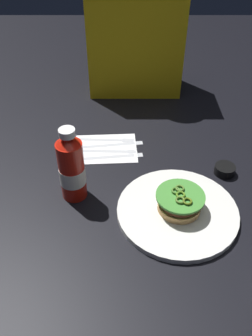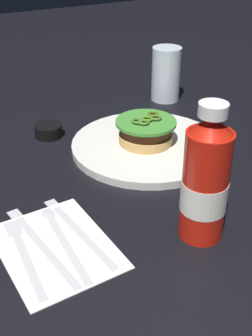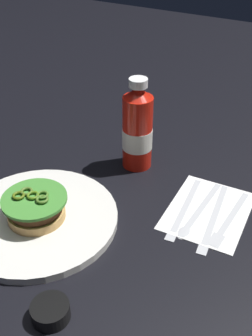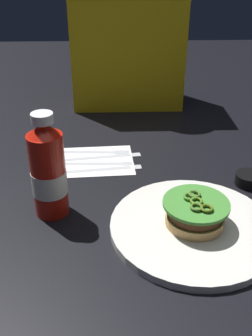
{
  "view_description": "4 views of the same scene",
  "coord_description": "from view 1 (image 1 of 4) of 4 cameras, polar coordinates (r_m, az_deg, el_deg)",
  "views": [
    {
      "loc": [
        -0.07,
        -0.66,
        0.65
      ],
      "look_at": [
        -0.07,
        -0.0,
        0.08
      ],
      "focal_mm": 37.19,
      "sensor_mm": 36.0,
      "label": 1
    },
    {
      "loc": [
        -0.59,
        0.33,
        0.41
      ],
      "look_at": [
        -0.11,
        0.06,
        0.08
      ],
      "focal_mm": 46.25,
      "sensor_mm": 36.0,
      "label": 2
    },
    {
      "loc": [
        0.46,
        0.35,
        0.52
      ],
      "look_at": [
        -0.08,
        0.04,
        0.08
      ],
      "focal_mm": 43.44,
      "sensor_mm": 36.0,
      "label": 3
    },
    {
      "loc": [
        -0.09,
        -0.63,
        0.46
      ],
      "look_at": [
        -0.06,
        0.03,
        0.08
      ],
      "focal_mm": 41.75,
      "sensor_mm": 36.0,
      "label": 4
    }
  ],
  "objects": [
    {
      "name": "ketchup_bottle",
      "position": [
        0.87,
        -9.1,
        -0.09
      ],
      "size": [
        0.07,
        0.07,
        0.21
      ],
      "color": "red",
      "rests_on": "ground_plane"
    },
    {
      "name": "fork_utensil",
      "position": [
        1.1,
        -2.63,
        4.73
      ],
      "size": [
        0.18,
        0.02,
        0.0
      ],
      "color": "silver",
      "rests_on": "napkin"
    },
    {
      "name": "burger_sandwich",
      "position": [
        0.86,
        8.6,
        -5.46
      ],
      "size": [
        0.12,
        0.12,
        0.05
      ],
      "color": "tan",
      "rests_on": "dinner_plate"
    },
    {
      "name": "condiment_cup",
      "position": [
        1.01,
        15.67,
        -0.22
      ],
      "size": [
        0.06,
        0.06,
        0.03
      ],
      "primitive_type": "cylinder",
      "color": "black",
      "rests_on": "ground_plane"
    },
    {
      "name": "diner_person",
      "position": [
        1.32,
        1.31,
        22.07
      ],
      "size": [
        0.33,
        0.18,
        0.54
      ],
      "color": "gold",
      "rests_on": "ground_plane"
    },
    {
      "name": "napkin",
      "position": [
        1.07,
        -3.55,
        3.23
      ],
      "size": [
        0.2,
        0.16,
        0.0
      ],
      "primitive_type": "cube",
      "rotation": [
        0.0,
        0.0,
        0.05
      ],
      "color": "white",
      "rests_on": "ground_plane"
    },
    {
      "name": "butter_knife",
      "position": [
        1.08,
        -2.18,
        3.95
      ],
      "size": [
        0.21,
        0.04,
        0.0
      ],
      "color": "silver",
      "rests_on": "napkin"
    },
    {
      "name": "steak_knife",
      "position": [
        1.03,
        -2.12,
        2.01
      ],
      "size": [
        0.2,
        0.04,
        0.0
      ],
      "color": "silver",
      "rests_on": "napkin"
    },
    {
      "name": "ground_plane",
      "position": [
        0.93,
        4.4,
        -3.94
      ],
      "size": [
        3.0,
        3.0,
        0.0
      ],
      "primitive_type": "plane",
      "color": "black"
    },
    {
      "name": "dinner_plate",
      "position": [
        0.88,
        8.22,
        -6.99
      ],
      "size": [
        0.3,
        0.3,
        0.02
      ],
      "primitive_type": "cylinder",
      "color": "silver",
      "rests_on": "ground_plane"
    },
    {
      "name": "spoon_utensil",
      "position": [
        1.05,
        -1.96,
        2.87
      ],
      "size": [
        0.19,
        0.03,
        0.0
      ],
      "color": "silver",
      "rests_on": "napkin"
    }
  ]
}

